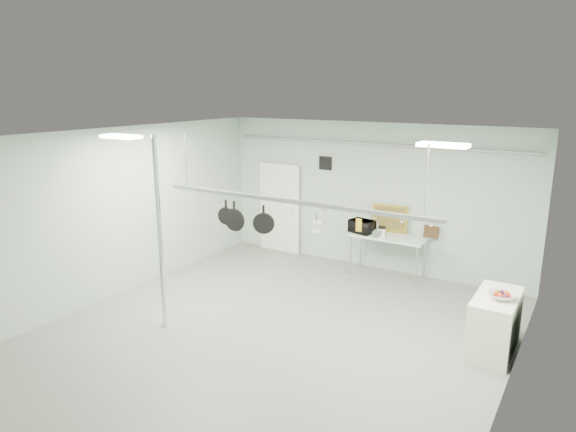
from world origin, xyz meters
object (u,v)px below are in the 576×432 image
Objects in this scene: fruit_bowl at (502,296)px; skillet_right at (264,219)px; microwave at (362,226)px; chrome_pole at (160,235)px; side_cabinet at (495,324)px; prep_table at (388,239)px; skillet_mid at (234,216)px; coffee_canister at (382,233)px; skillet_left at (226,212)px; pot_rack at (289,199)px.

skillet_right reaches higher than fruit_bowl.
skillet_right is at bearing 97.80° from microwave.
chrome_pole is 6.90× the size of skillet_right.
fruit_bowl is (0.07, -0.09, 0.50)m from side_cabinet.
microwave is 1.08× the size of skillet_right.
skillet_mid is (-1.48, -3.30, 0.99)m from prep_table.
coffee_canister is at bearing 62.06° from skillet_mid.
chrome_pole is 6.40× the size of microwave.
coffee_canister is (-0.06, -0.20, 0.17)m from prep_table.
skillet_right is at bearing -105.05° from prep_table.
chrome_pole is 5.37m from side_cabinet.
coffee_canister is at bearing 142.11° from fruit_bowl.
chrome_pole reaches higher than side_cabinet.
chrome_pole is at bearing -173.30° from skillet_right.
skillet_left reaches higher than coffee_canister.
coffee_canister is 3.40m from fruit_bowl.
chrome_pole is at bearing -154.65° from pot_rack.
prep_table is 4.12× the size of fruit_bowl.
chrome_pole reaches higher than microwave.
skillet_mid is 1.14× the size of skillet_right.
microwave is 3.31m from skillet_right.
prep_table is 1.33× the size of side_cabinet.
skillet_left is at bearing 84.83° from microwave.
skillet_right is at bearing -104.94° from coffee_canister.
prep_table is 3.75m from skillet_mid.
skillet_right reaches higher than prep_table.
skillet_mid is 0.59m from skillet_right.
side_cabinet is 0.51m from fruit_bowl.
side_cabinet is at bearing -37.48° from coffee_canister.
microwave is at bearing 169.14° from coffee_canister.
skillet_mid reaches higher than fruit_bowl.
prep_table is 3.84× the size of skillet_left.
skillet_right is (-0.83, -3.10, 0.86)m from coffee_canister.
pot_rack reaches higher than microwave.
skillet_mid is at bearing 180.00° from pot_rack.
microwave is at bearing -169.35° from prep_table.
skillet_mid is at bearing -12.23° from skillet_left.
skillet_left is (-4.20, -1.10, 1.43)m from side_cabinet.
side_cabinet is 2.88× the size of skillet_left.
chrome_pole reaches higher than skillet_left.
coffee_canister is at bearing -177.09° from microwave.
chrome_pole is 2.19m from pot_rack.
side_cabinet is 4.39m from skillet_mid.
skillet_mid is at bearing -114.11° from prep_table.
microwave is (-0.15, 3.20, -1.19)m from pot_rack.
chrome_pole is at bearing -138.09° from skillet_left.
microwave is at bearing 145.51° from fruit_bowl.
side_cabinet is 2.27× the size of skillet_mid.
pot_rack reaches higher than prep_table.
pot_rack is 10.35× the size of skillet_right.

